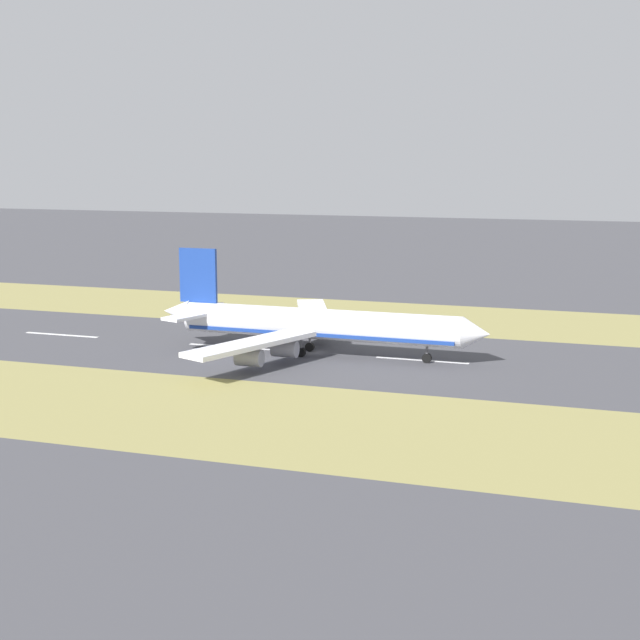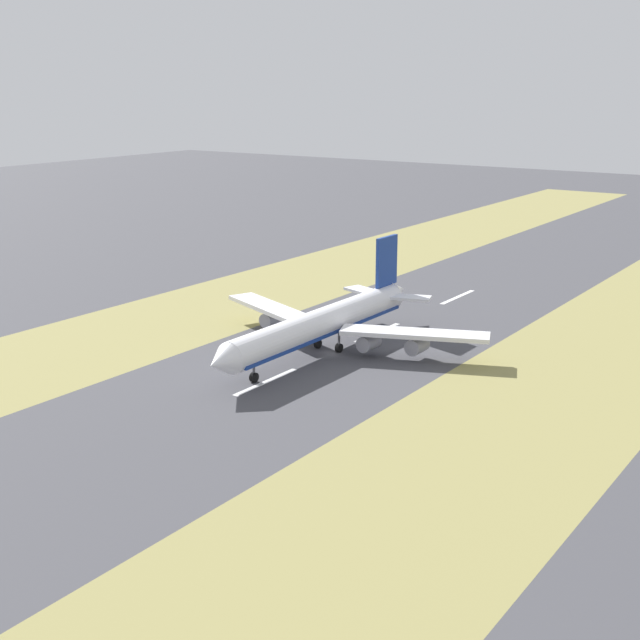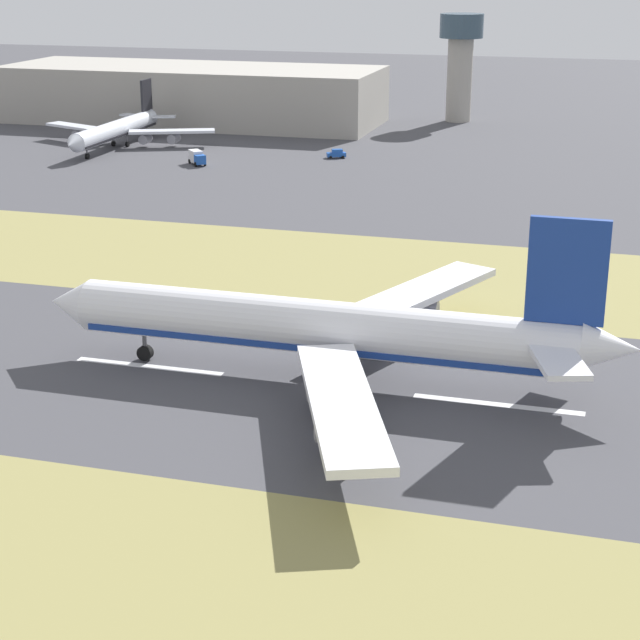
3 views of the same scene
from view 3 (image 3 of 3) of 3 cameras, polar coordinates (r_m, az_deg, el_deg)
ground_plane at (r=117.70m, az=0.36°, el=-3.53°), size 800.00×800.00×0.00m
grass_median_west at (r=80.33m, az=-8.64°, el=-15.40°), size 40.00×600.00×0.01m
grass_median_east at (r=159.07m, az=4.73°, el=2.47°), size 40.00×600.00×0.01m
centreline_dash_mid at (r=114.49m, az=9.47°, el=-4.47°), size 1.20×18.00×0.01m
centreline_dash_far at (r=124.67m, az=-9.09°, el=-2.46°), size 1.20×18.00×0.01m
airplane_main_jet at (r=116.85m, az=0.90°, el=-0.54°), size 64.14×67.03×20.20m
terminal_building at (r=307.13m, az=-6.84°, el=11.87°), size 36.00×104.70×15.25m
control_tower at (r=307.34m, az=7.50°, el=13.81°), size 12.00×12.00×29.33m
airplane_parked_apron at (r=268.92m, az=-10.72°, el=9.96°), size 47.99×45.92×14.46m
service_truck at (r=243.81m, az=-6.58°, el=8.62°), size 5.98×5.58×3.10m
apron_car at (r=250.48m, az=0.89°, el=8.86°), size 3.41×4.75×2.03m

